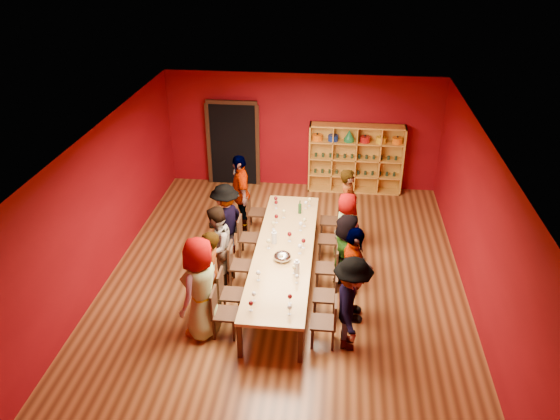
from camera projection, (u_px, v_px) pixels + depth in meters
The scene contains 49 objects.
room_shell at pixel (284, 215), 10.08m from camera, with size 7.10×9.10×3.04m.
tasting_table at pixel (284, 251), 10.46m from camera, with size 1.10×4.50×0.75m.
doorway at pixel (234, 143), 14.32m from camera, with size 1.40×0.17×2.30m.
shelving_unit at pixel (356, 155), 13.97m from camera, with size 2.40×0.40×1.80m.
chair_person_left_0 at pixel (221, 310), 9.21m from camera, with size 0.42×0.42×0.89m.
person_left_0 at pixel (201, 288), 9.04m from camera, with size 0.91×0.50×1.86m, color #121834.
chair_person_left_1 at pixel (227, 291), 9.69m from camera, with size 0.42×0.42×0.89m.
person_left_1 at pixel (210, 274), 9.56m from camera, with size 0.61×0.44×1.67m, color silver.
chair_person_left_2 at pixel (236, 262), 10.50m from camera, with size 0.42×0.42×0.89m.
person_left_2 at pixel (217, 247), 10.38m from camera, with size 0.80×0.44×1.65m, color #C8868F.
chair_person_left_3 at pixel (245, 235), 11.41m from camera, with size 0.42×0.42×0.89m.
person_left_3 at pixel (226, 221), 11.30m from camera, with size 1.05×0.43×1.62m, color #5775B3.
chair_person_left_4 at pixel (253, 210), 12.39m from camera, with size 0.42×0.42×0.89m.
person_left_4 at pixel (240, 193), 12.23m from camera, with size 1.06×0.48×1.81m, color #537CAC.
chair_person_right_0 at pixel (328, 320), 8.99m from camera, with size 0.42×0.42×0.89m.
person_right_0 at pixel (351, 304), 8.79m from camera, with size 1.10×0.45×1.70m, color #15193B.
chair_person_right_1 at pixel (330, 293), 9.63m from camera, with size 0.42×0.42×0.89m.
person_right_1 at pixel (353, 275), 9.39m from camera, with size 1.07×0.49×1.83m, color pink.
chair_person_right_2 at pixel (331, 266), 10.39m from camera, with size 0.42×0.42×0.89m.
person_right_2 at pixel (346, 253), 10.22m from camera, with size 1.49×0.43×1.61m, color silver.
chair_person_right_3 at pixel (332, 237), 11.33m from camera, with size 0.42×0.42×0.89m.
person_right_3 at pixel (346, 227), 11.18m from camera, with size 0.73×0.40×1.50m, color silver.
chair_person_right_4 at pixel (333, 218), 12.03m from camera, with size 0.42×0.42×0.89m.
person_right_4 at pixel (348, 205), 11.84m from camera, with size 0.61×0.45×1.68m, color #C68490.
wine_glass_0 at pixel (276, 199), 11.99m from camera, with size 0.08×0.08×0.20m.
wine_glass_1 at pixel (258, 273), 9.46m from camera, with size 0.08×0.08×0.21m.
wine_glass_2 at pixel (273, 224), 11.04m from camera, with size 0.07×0.07×0.18m.
wine_glass_3 at pixel (310, 200), 11.93m from camera, with size 0.08×0.08×0.21m.
wine_glass_4 at pixel (290, 297), 8.90m from camera, with size 0.08×0.08×0.19m.
wine_glass_5 at pixel (251, 304), 8.74m from camera, with size 0.08×0.08×0.19m.
wine_glass_6 at pixel (276, 217), 11.27m from camera, with size 0.08×0.08×0.20m.
wine_glass_7 at pixel (304, 220), 11.14m from camera, with size 0.08×0.08×0.20m.
wine_glass_8 at pixel (294, 268), 9.65m from camera, with size 0.07×0.07×0.18m.
wine_glass_9 at pixel (281, 257), 9.95m from camera, with size 0.08×0.08×0.19m.
wine_glass_10 at pixel (301, 224), 10.99m from camera, with size 0.08×0.08×0.20m.
wine_glass_11 at pixel (276, 203), 11.84m from camera, with size 0.08×0.08×0.19m.
wine_glass_12 at pixel (254, 294), 8.96m from camera, with size 0.08×0.08×0.19m.
wine_glass_13 at pixel (306, 203), 11.85m from camera, with size 0.07×0.07×0.18m.
wine_glass_14 at pixel (303, 241), 10.40m from camera, with size 0.08×0.08×0.21m.
wine_glass_15 at pixel (300, 247), 10.23m from camera, with size 0.09×0.09×0.21m.
wine_glass_16 at pixel (284, 212), 11.46m from camera, with size 0.08×0.08×0.20m.
wine_glass_17 at pixel (289, 235), 10.62m from camera, with size 0.09×0.09×0.21m.
wine_glass_18 at pixel (297, 277), 9.41m from camera, with size 0.07×0.07×0.18m.
wine_glass_19 at pixel (268, 241), 10.39m from camera, with size 0.09×0.09×0.21m.
wine_glass_20 at pixel (290, 307), 8.65m from camera, with size 0.08×0.08×0.19m.
spittoon_bowl at pixel (282, 257), 10.07m from camera, with size 0.33×0.33×0.18m, color #B2B4B9.
carafe_a at pixel (274, 237), 10.58m from camera, with size 0.11×0.11×0.28m.
carafe_b at pixel (297, 267), 9.68m from camera, with size 0.14×0.14×0.27m.
wine_bottle at pixel (300, 208), 11.66m from camera, with size 0.10×0.10×0.30m.
Camera 1 is at (0.90, -8.80, 6.34)m, focal length 35.00 mm.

